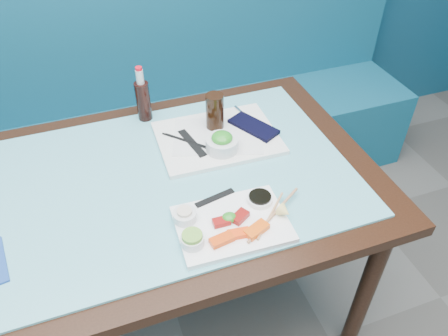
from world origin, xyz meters
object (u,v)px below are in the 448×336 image
object	(u,v)px
dining_table	(160,200)
seaweed_bowl	(222,144)
cola_bottle_body	(143,101)
booth_bench	(126,130)
serving_tray	(218,138)
sashimi_plate	(232,224)
cola_glass	(215,111)

from	to	relation	value
dining_table	seaweed_bowl	world-z (taller)	seaweed_bowl
cola_bottle_body	booth_bench	bearing A→B (deg)	94.44
serving_tray	cola_bottle_body	world-z (taller)	cola_bottle_body
booth_bench	sashimi_plate	bearing A→B (deg)	-82.02
cola_bottle_body	cola_glass	bearing A→B (deg)	-36.11
booth_bench	dining_table	world-z (taller)	booth_bench
sashimi_plate	cola_bottle_body	distance (m)	0.62
seaweed_bowl	serving_tray	bearing A→B (deg)	82.41
sashimi_plate	cola_glass	xyz separation A→B (m)	(0.10, 0.44, 0.07)
seaweed_bowl	cola_glass	world-z (taller)	cola_glass
serving_tray	cola_bottle_body	xyz separation A→B (m)	(-0.21, 0.21, 0.07)
dining_table	serving_tray	distance (m)	0.30
serving_tray	cola_glass	size ratio (longest dim) A/B	3.14
cola_glass	cola_bottle_body	xyz separation A→B (m)	(-0.22, 0.16, -0.01)
cola_glass	cola_bottle_body	bearing A→B (deg)	143.89
booth_bench	serving_tray	xyz separation A→B (m)	(0.25, -0.71, 0.39)
dining_table	cola_bottle_body	bearing A→B (deg)	83.63
booth_bench	serving_tray	size ratio (longest dim) A/B	7.34
booth_bench	cola_glass	bearing A→B (deg)	-68.58
serving_tray	booth_bench	bearing A→B (deg)	110.80
dining_table	seaweed_bowl	bearing A→B (deg)	13.10
dining_table	cola_bottle_body	distance (m)	0.38
sashimi_plate	cola_glass	size ratio (longest dim) A/B	2.37
cola_bottle_body	serving_tray	bearing A→B (deg)	-45.81
dining_table	seaweed_bowl	distance (m)	0.27
sashimi_plate	cola_bottle_body	world-z (taller)	cola_bottle_body
booth_bench	cola_glass	world-z (taller)	booth_bench
sashimi_plate	serving_tray	bearing A→B (deg)	79.20
seaweed_bowl	cola_bottle_body	xyz separation A→B (m)	(-0.20, 0.29, 0.04)
cola_bottle_body	dining_table	bearing A→B (deg)	-96.37
booth_bench	cola_bottle_body	size ratio (longest dim) A/B	20.39
booth_bench	seaweed_bowl	xyz separation A→B (m)	(0.24, -0.78, 0.42)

